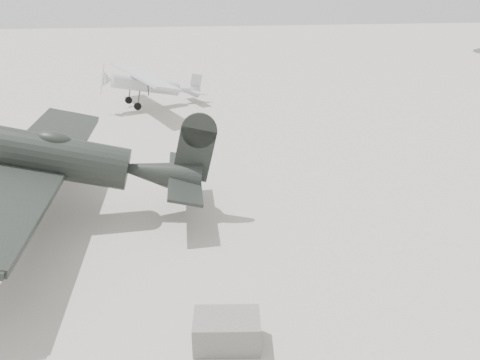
% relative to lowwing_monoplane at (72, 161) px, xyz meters
% --- Properties ---
extents(ground, '(160.00, 160.00, 0.00)m').
position_rel_lowwing_monoplane_xyz_m(ground, '(4.17, -2.93, -2.28)').
color(ground, '#9D9A8B').
rests_on(ground, ground).
extents(lowwing_monoplane, '(9.58, 13.31, 4.32)m').
position_rel_lowwing_monoplane_xyz_m(lowwing_monoplane, '(0.00, 0.00, 0.00)').
color(lowwing_monoplane, black).
rests_on(lowwing_monoplane, ground).
extents(highwing_monoplane, '(7.25, 9.90, 2.85)m').
position_rel_lowwing_monoplane_xyz_m(highwing_monoplane, '(2.23, 16.37, -0.50)').
color(highwing_monoplane, '#ACB0B2').
rests_on(highwing_monoplane, ground).
extents(equipment_block, '(1.73, 1.21, 0.81)m').
position_rel_lowwing_monoplane_xyz_m(equipment_block, '(4.68, -7.46, -1.88)').
color(equipment_block, '#64625D').
rests_on(equipment_block, ground).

